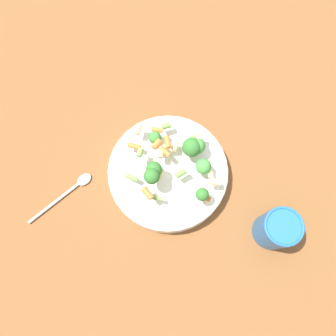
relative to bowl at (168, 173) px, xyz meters
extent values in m
plane|color=brown|center=(0.00, 0.00, -0.03)|extent=(3.00, 3.00, 0.00)
cylinder|color=white|center=(0.00, 0.00, -0.01)|extent=(0.28, 0.28, 0.04)
torus|color=white|center=(0.00, 0.00, 0.01)|extent=(0.28, 0.28, 0.01)
cylinder|color=#8CB766|center=(-0.01, 0.08, 0.03)|extent=(0.01, 0.01, 0.01)
sphere|color=#479342|center=(-0.01, 0.08, 0.05)|extent=(0.03, 0.03, 0.03)
cylinder|color=#8CB766|center=(-0.06, -0.04, 0.03)|extent=(0.01, 0.01, 0.01)
sphere|color=#3D8438|center=(-0.06, -0.04, 0.05)|extent=(0.03, 0.03, 0.03)
cylinder|color=#8CB766|center=(-0.05, 0.04, 0.03)|extent=(0.02, 0.02, 0.02)
sphere|color=#33722D|center=(-0.05, 0.04, 0.06)|extent=(0.04, 0.04, 0.04)
cylinder|color=#8CB766|center=(0.02, -0.03, 0.05)|extent=(0.01, 0.01, 0.01)
sphere|color=#33722D|center=(0.02, -0.03, 0.07)|extent=(0.04, 0.04, 0.04)
cylinder|color=#8CB766|center=(0.04, -0.03, 0.05)|extent=(0.01, 0.01, 0.02)
sphere|color=#33722D|center=(0.04, -0.03, 0.08)|extent=(0.03, 0.03, 0.03)
cylinder|color=#8CB766|center=(-0.06, 0.05, 0.03)|extent=(0.01, 0.01, 0.01)
sphere|color=#479342|center=(-0.06, 0.05, 0.06)|extent=(0.04, 0.04, 0.04)
cylinder|color=#8CB766|center=(0.05, 0.08, 0.04)|extent=(0.01, 0.01, 0.01)
sphere|color=#33722D|center=(0.05, 0.08, 0.06)|extent=(0.03, 0.03, 0.03)
cylinder|color=#729E4C|center=(0.04, -0.07, 0.04)|extent=(0.02, 0.03, 0.01)
cylinder|color=beige|center=(0.00, 0.10, 0.04)|extent=(0.02, 0.02, 0.01)
cylinder|color=orange|center=(-0.03, -0.01, 0.06)|extent=(0.02, 0.03, 0.01)
cylinder|color=beige|center=(-0.05, 0.01, 0.04)|extent=(0.02, 0.02, 0.01)
cylinder|color=beige|center=(-0.03, -0.02, 0.06)|extent=(0.03, 0.02, 0.01)
cylinder|color=beige|center=(0.02, -0.01, 0.05)|extent=(0.03, 0.02, 0.01)
cylinder|color=orange|center=(-0.03, -0.08, 0.04)|extent=(0.01, 0.03, 0.01)
cylinder|color=orange|center=(-0.08, -0.04, 0.06)|extent=(0.01, 0.03, 0.01)
cylinder|color=#729E4C|center=(-0.07, 0.04, 0.06)|extent=(0.03, 0.03, 0.01)
cylinder|color=beige|center=(-0.08, 0.06, 0.06)|extent=(0.02, 0.02, 0.01)
cylinder|color=#729E4C|center=(0.01, 0.03, 0.05)|extent=(0.03, 0.03, 0.01)
cylinder|color=orange|center=(-0.04, -0.03, 0.06)|extent=(0.03, 0.02, 0.01)
cylinder|color=beige|center=(-0.04, -0.02, 0.05)|extent=(0.02, 0.02, 0.01)
cylinder|color=beige|center=(0.02, 0.10, 0.06)|extent=(0.01, 0.02, 0.01)
cylinder|color=orange|center=(0.05, 0.09, 0.04)|extent=(0.02, 0.03, 0.01)
cylinder|color=beige|center=(-0.07, -0.08, 0.05)|extent=(0.02, 0.01, 0.01)
cylinder|color=orange|center=(-0.05, -0.01, 0.06)|extent=(0.03, 0.02, 0.01)
cylinder|color=#729E4C|center=(0.07, -0.01, 0.04)|extent=(0.01, 0.02, 0.01)
cylinder|color=#729E4C|center=(-0.10, -0.02, 0.05)|extent=(0.02, 0.03, 0.01)
cylinder|color=#729E4C|center=(-0.02, -0.07, 0.06)|extent=(0.02, 0.01, 0.01)
cylinder|color=orange|center=(0.07, -0.03, 0.06)|extent=(0.03, 0.03, 0.01)
cylinder|color=#2366B2|center=(0.09, 0.26, 0.02)|extent=(0.08, 0.08, 0.10)
torus|color=#2366B2|center=(0.09, 0.26, 0.07)|extent=(0.08, 0.08, 0.01)
cylinder|color=silver|center=(0.12, -0.25, -0.02)|extent=(0.11, 0.09, 0.01)
ellipsoid|color=silver|center=(0.05, -0.19, -0.02)|extent=(0.04, 0.04, 0.01)
camera|label=1|loc=(0.21, 0.04, 0.74)|focal=35.00mm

